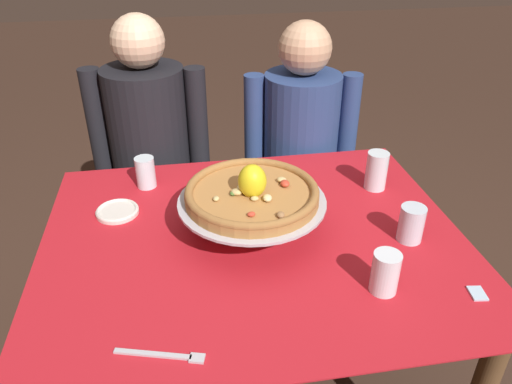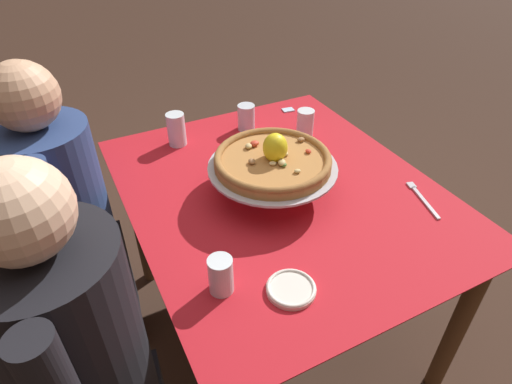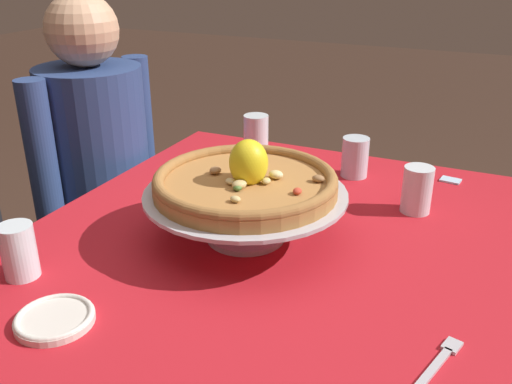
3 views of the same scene
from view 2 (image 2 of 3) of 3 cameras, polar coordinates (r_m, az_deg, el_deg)
The scene contains 13 objects.
ground_plane at distance 1.98m, azimuth 2.58°, elevation -17.00°, with size 14.00×14.00×0.00m, color #3D281E.
dining_table at distance 1.51m, azimuth 3.23°, elevation -2.73°, with size 1.19×0.99×0.74m.
pizza_stand at distance 1.39m, azimuth 2.24°, elevation 2.65°, with size 0.42×0.42×0.11m.
pizza at distance 1.36m, azimuth 2.31°, elevation 4.36°, with size 0.37×0.37×0.11m.
water_glass_side_right at distance 1.78m, azimuth -1.31°, elevation 9.70°, with size 0.07×0.07×0.11m.
water_glass_back_left at distance 1.10m, azimuth -4.69°, elevation -11.14°, with size 0.06×0.06×0.10m.
water_glass_back_right at distance 1.69m, azimuth -10.51°, elevation 7.92°, with size 0.07×0.07×0.13m.
water_glass_front_right at distance 1.74m, azimuth 6.54°, elevation 8.88°, with size 0.07×0.07×0.11m.
side_plate at distance 1.12m, azimuth 4.69°, elevation -12.67°, with size 0.13×0.13×0.02m.
dinner_fork at distance 1.50m, azimuth 21.14°, elevation -0.70°, with size 0.19×0.07×0.01m.
sugar_packet at distance 1.96m, azimuth 4.28°, elevation 10.83°, with size 0.05×0.04×0.01m, color silver.
diner_left at distance 1.24m, azimuth -21.03°, elevation -22.46°, with size 0.47×0.36×1.23m.
diner_right at distance 1.67m, azimuth -23.30°, elevation -5.25°, with size 0.46×0.36×1.19m.
Camera 2 is at (-1.00, 0.60, 1.60)m, focal length 30.08 mm.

